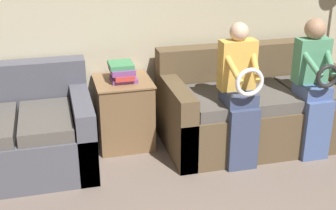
% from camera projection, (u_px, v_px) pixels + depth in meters
% --- Properties ---
extents(wall_back, '(7.71, 0.06, 2.55)m').
position_uv_depth(wall_back, '(132.00, 5.00, 4.39)').
color(wall_back, '#BCB293').
rests_on(wall_back, ground_plane).
extents(couch_main, '(1.81, 0.93, 0.89)m').
position_uv_depth(couch_main, '(256.00, 109.00, 4.53)').
color(couch_main, brown).
rests_on(couch_main, ground_plane).
extents(child_left_seated, '(0.31, 0.37, 1.25)m').
position_uv_depth(child_left_seated, '(240.00, 91.00, 3.97)').
color(child_left_seated, '#384260').
rests_on(child_left_seated, ground_plane).
extents(child_right_seated, '(0.30, 0.38, 1.25)m').
position_uv_depth(child_right_seated, '(314.00, 82.00, 4.13)').
color(child_right_seated, '#475B8E').
rests_on(child_right_seated, ground_plane).
extents(side_shelf, '(0.52, 0.53, 0.65)m').
position_uv_depth(side_shelf, '(124.00, 112.00, 4.43)').
color(side_shelf, brown).
rests_on(side_shelf, ground_plane).
extents(book_stack, '(0.24, 0.30, 0.17)m').
position_uv_depth(book_stack, '(122.00, 72.00, 4.28)').
color(book_stack, '#7A4284').
rests_on(book_stack, side_shelf).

